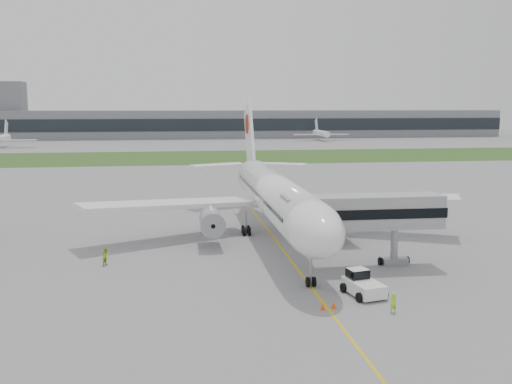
{
  "coord_description": "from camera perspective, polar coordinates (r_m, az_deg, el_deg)",
  "views": [
    {
      "loc": [
        -12.27,
        -64.28,
        16.5
      ],
      "look_at": [
        -2.64,
        2.0,
        6.31
      ],
      "focal_mm": 40.0,
      "sensor_mm": 36.0,
      "label": 1
    }
  ],
  "objects": [
    {
      "name": "ground",
      "position": [
        67.49,
        2.47,
        -5.51
      ],
      "size": [
        600.0,
        600.0,
        0.0
      ],
      "primitive_type": "plane",
      "color": "gray",
      "rests_on": "ground"
    },
    {
      "name": "apron_markings",
      "position": [
        62.74,
        3.33,
        -6.61
      ],
      "size": [
        70.0,
        70.0,
        0.04
      ],
      "primitive_type": null,
      "color": "yellow",
      "rests_on": "ground"
    },
    {
      "name": "grass_strip",
      "position": [
        185.42,
        -4.45,
        3.52
      ],
      "size": [
        600.0,
        50.0,
        0.02
      ],
      "primitive_type": "cube",
      "color": "#345D22",
      "rests_on": "ground"
    },
    {
      "name": "terminal_building",
      "position": [
        294.56,
        -5.92,
        6.75
      ],
      "size": [
        320.0,
        22.3,
        14.0
      ],
      "color": "gray",
      "rests_on": "ground"
    },
    {
      "name": "control_tower",
      "position": [
        306.75,
        -23.02,
        4.88
      ],
      "size": [
        12.0,
        12.0,
        56.0
      ],
      "primitive_type": null,
      "color": "gray",
      "rests_on": "ground"
    },
    {
      "name": "airliner",
      "position": [
        71.06,
        1.77,
        -0.13
      ],
      "size": [
        48.13,
        53.95,
        17.88
      ],
      "color": "white",
      "rests_on": "ground"
    },
    {
      "name": "pushback_tug",
      "position": [
        51.64,
        10.56,
        -9.0
      ],
      "size": [
        3.47,
        4.51,
        2.11
      ],
      "rotation": [
        0.0,
        0.0,
        0.21
      ],
      "color": "white",
      "rests_on": "ground"
    },
    {
      "name": "jet_bridge",
      "position": [
        58.58,
        10.04,
        -2.1
      ],
      "size": [
        16.7,
        4.76,
        7.72
      ],
      "rotation": [
        0.0,
        0.0,
        -0.01
      ],
      "color": "#A7A6A9",
      "rests_on": "ground"
    },
    {
      "name": "safety_cone_left",
      "position": [
        47.65,
        6.67,
        -11.31
      ],
      "size": [
        0.41,
        0.41,
        0.56
      ],
      "primitive_type": "cone",
      "color": "#DF4D0B",
      "rests_on": "ground"
    },
    {
      "name": "safety_cone_right",
      "position": [
        48.1,
        7.78,
        -11.12
      ],
      "size": [
        0.43,
        0.43,
        0.59
      ],
      "primitive_type": "cone",
      "color": "#DF4D0B",
      "rests_on": "ground"
    },
    {
      "name": "ground_crew_near",
      "position": [
        47.87,
        13.56,
        -10.69
      ],
      "size": [
        0.68,
        0.51,
        1.69
      ],
      "primitive_type": "imported",
      "rotation": [
        0.0,
        0.0,
        3.32
      ],
      "color": "#A8F328",
      "rests_on": "ground"
    },
    {
      "name": "ground_crew_far",
      "position": [
        61.72,
        -14.76,
        -6.24
      ],
      "size": [
        1.07,
        1.15,
        1.89
      ],
      "primitive_type": "imported",
      "rotation": [
        0.0,
        0.0,
        1.06
      ],
      "color": "#B6C821",
      "rests_on": "ground"
    },
    {
      "name": "distant_aircraft_left",
      "position": [
        245.65,
        -24.19,
        4.04
      ],
      "size": [
        27.98,
        24.88,
        10.41
      ],
      "primitive_type": null,
      "rotation": [
        0.0,
        0.0,
        0.03
      ],
      "color": "white",
      "rests_on": "ground"
    },
    {
      "name": "distant_aircraft_right",
      "position": [
        272.79,
        6.51,
        5.12
      ],
      "size": [
        26.72,
        23.66,
        10.08
      ],
      "primitive_type": null,
      "rotation": [
        0.0,
        0.0,
        -0.01
      ],
      "color": "white",
      "rests_on": "ground"
    }
  ]
}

